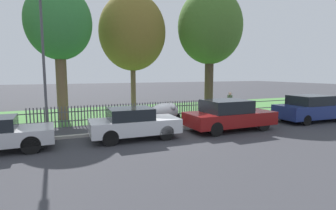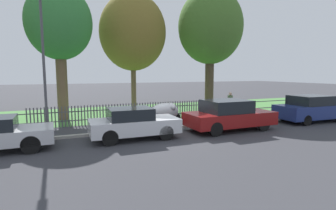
{
  "view_description": "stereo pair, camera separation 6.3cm",
  "coord_description": "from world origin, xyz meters",
  "px_view_note": "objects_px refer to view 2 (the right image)",
  "views": [
    {
      "loc": [
        -4.96,
        -11.69,
        2.79
      ],
      "look_at": [
        0.47,
        0.93,
        1.1
      ],
      "focal_mm": 28.0,
      "sensor_mm": 36.0,
      "label": 1
    },
    {
      "loc": [
        -4.9,
        -11.71,
        2.79
      ],
      "look_at": [
        0.47,
        0.93,
        1.1
      ],
      "focal_mm": 28.0,
      "sensor_mm": 36.0,
      "label": 2
    }
  ],
  "objects_px": {
    "covered_motorcycle": "(165,112)",
    "tree_behind_motorcycle": "(59,24)",
    "tree_mid_park": "(133,33)",
    "pedestrian_near_fence": "(230,103)",
    "parked_car_red_compact": "(229,115)",
    "parked_car_white_van": "(312,109)",
    "street_lamp": "(43,49)",
    "tree_far_left": "(210,28)",
    "parked_car_navy_estate": "(133,123)"
  },
  "relations": [
    {
      "from": "tree_mid_park",
      "to": "pedestrian_near_fence",
      "type": "height_order",
      "value": "tree_mid_park"
    },
    {
      "from": "parked_car_red_compact",
      "to": "tree_behind_motorcycle",
      "type": "height_order",
      "value": "tree_behind_motorcycle"
    },
    {
      "from": "tree_far_left",
      "to": "street_lamp",
      "type": "relative_size",
      "value": 1.48
    },
    {
      "from": "tree_behind_motorcycle",
      "to": "tree_mid_park",
      "type": "bearing_deg",
      "value": 18.54
    },
    {
      "from": "covered_motorcycle",
      "to": "tree_mid_park",
      "type": "relative_size",
      "value": 0.23
    },
    {
      "from": "parked_car_red_compact",
      "to": "parked_car_white_van",
      "type": "distance_m",
      "value": 5.84
    },
    {
      "from": "parked_car_white_van",
      "to": "tree_far_left",
      "type": "height_order",
      "value": "tree_far_left"
    },
    {
      "from": "tree_far_left",
      "to": "tree_behind_motorcycle",
      "type": "bearing_deg",
      "value": -178.1
    },
    {
      "from": "parked_car_navy_estate",
      "to": "tree_behind_motorcycle",
      "type": "bearing_deg",
      "value": 114.52
    },
    {
      "from": "parked_car_navy_estate",
      "to": "tree_far_left",
      "type": "distance_m",
      "value": 11.52
    },
    {
      "from": "parked_car_red_compact",
      "to": "tree_behind_motorcycle",
      "type": "bearing_deg",
      "value": 139.06
    },
    {
      "from": "tree_mid_park",
      "to": "covered_motorcycle",
      "type": "bearing_deg",
      "value": -87.96
    },
    {
      "from": "parked_car_red_compact",
      "to": "covered_motorcycle",
      "type": "relative_size",
      "value": 2.3
    },
    {
      "from": "parked_car_navy_estate",
      "to": "tree_far_left",
      "type": "height_order",
      "value": "tree_far_left"
    },
    {
      "from": "covered_motorcycle",
      "to": "tree_far_left",
      "type": "bearing_deg",
      "value": 36.51
    },
    {
      "from": "parked_car_navy_estate",
      "to": "covered_motorcycle",
      "type": "distance_m",
      "value": 3.32
    },
    {
      "from": "parked_car_red_compact",
      "to": "parked_car_white_van",
      "type": "height_order",
      "value": "parked_car_white_van"
    },
    {
      "from": "tree_behind_motorcycle",
      "to": "tree_far_left",
      "type": "xyz_separation_m",
      "value": [
        10.39,
        0.34,
        0.54
      ]
    },
    {
      "from": "pedestrian_near_fence",
      "to": "street_lamp",
      "type": "bearing_deg",
      "value": -178.34
    },
    {
      "from": "parked_car_white_van",
      "to": "parked_car_navy_estate",
      "type": "bearing_deg",
      "value": -178.65
    },
    {
      "from": "covered_motorcycle",
      "to": "tree_behind_motorcycle",
      "type": "height_order",
      "value": "tree_behind_motorcycle"
    },
    {
      "from": "parked_car_red_compact",
      "to": "tree_far_left",
      "type": "distance_m",
      "value": 9.11
    },
    {
      "from": "tree_behind_motorcycle",
      "to": "tree_mid_park",
      "type": "xyz_separation_m",
      "value": [
        4.82,
        1.62,
        0.02
      ]
    },
    {
      "from": "parked_car_red_compact",
      "to": "street_lamp",
      "type": "bearing_deg",
      "value": 167.83
    },
    {
      "from": "street_lamp",
      "to": "covered_motorcycle",
      "type": "bearing_deg",
      "value": 7.29
    },
    {
      "from": "tree_behind_motorcycle",
      "to": "tree_mid_park",
      "type": "height_order",
      "value": "tree_mid_park"
    },
    {
      "from": "covered_motorcycle",
      "to": "pedestrian_near_fence",
      "type": "relative_size",
      "value": 1.2
    },
    {
      "from": "street_lamp",
      "to": "tree_far_left",
      "type": "bearing_deg",
      "value": 24.02
    },
    {
      "from": "parked_car_navy_estate",
      "to": "pedestrian_near_fence",
      "type": "distance_m",
      "value": 7.84
    },
    {
      "from": "tree_mid_park",
      "to": "pedestrian_near_fence",
      "type": "bearing_deg",
      "value": -43.25
    },
    {
      "from": "parked_car_white_van",
      "to": "covered_motorcycle",
      "type": "height_order",
      "value": "parked_car_white_van"
    },
    {
      "from": "street_lamp",
      "to": "parked_car_red_compact",
      "type": "bearing_deg",
      "value": -12.09
    },
    {
      "from": "pedestrian_near_fence",
      "to": "covered_motorcycle",
      "type": "bearing_deg",
      "value": -177.18
    },
    {
      "from": "tree_far_left",
      "to": "street_lamp",
      "type": "bearing_deg",
      "value": -155.98
    },
    {
      "from": "tree_behind_motorcycle",
      "to": "pedestrian_near_fence",
      "type": "xyz_separation_m",
      "value": [
        9.82,
        -3.09,
        -4.7
      ]
    },
    {
      "from": "parked_car_white_van",
      "to": "tree_mid_park",
      "type": "xyz_separation_m",
      "value": [
        -8.37,
        7.9,
        4.86
      ]
    },
    {
      "from": "parked_car_navy_estate",
      "to": "tree_mid_park",
      "type": "xyz_separation_m",
      "value": [
        2.2,
        7.8,
        4.93
      ]
    },
    {
      "from": "parked_car_white_van",
      "to": "tree_far_left",
      "type": "xyz_separation_m",
      "value": [
        -2.8,
        6.63,
        5.38
      ]
    },
    {
      "from": "tree_behind_motorcycle",
      "to": "tree_mid_park",
      "type": "distance_m",
      "value": 5.08
    },
    {
      "from": "covered_motorcycle",
      "to": "tree_mid_park",
      "type": "distance_m",
      "value": 7.37
    },
    {
      "from": "parked_car_navy_estate",
      "to": "tree_mid_park",
      "type": "distance_m",
      "value": 9.48
    },
    {
      "from": "tree_far_left",
      "to": "pedestrian_near_fence",
      "type": "xyz_separation_m",
      "value": [
        -0.57,
        -3.43,
        -5.23
      ]
    },
    {
      "from": "parked_car_white_van",
      "to": "tree_behind_motorcycle",
      "type": "bearing_deg",
      "value": 156.43
    },
    {
      "from": "parked_car_white_van",
      "to": "tree_behind_motorcycle",
      "type": "xyz_separation_m",
      "value": [
        -13.19,
        6.29,
        4.84
      ]
    },
    {
      "from": "parked_car_white_van",
      "to": "street_lamp",
      "type": "bearing_deg",
      "value": 175.11
    },
    {
      "from": "parked_car_white_van",
      "to": "parked_car_red_compact",
      "type": "bearing_deg",
      "value": -177.38
    },
    {
      "from": "tree_mid_park",
      "to": "parked_car_red_compact",
      "type": "bearing_deg",
      "value": -72.39
    },
    {
      "from": "tree_far_left",
      "to": "covered_motorcycle",
      "type": "bearing_deg",
      "value": -141.81
    },
    {
      "from": "parked_car_navy_estate",
      "to": "parked_car_white_van",
      "type": "height_order",
      "value": "parked_car_white_van"
    },
    {
      "from": "parked_car_red_compact",
      "to": "tree_mid_park",
      "type": "xyz_separation_m",
      "value": [
        -2.53,
        7.98,
        4.86
      ]
    }
  ]
}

